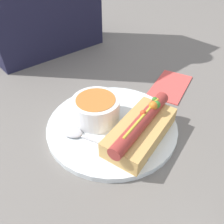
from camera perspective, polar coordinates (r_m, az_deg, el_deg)
name	(u,v)px	position (r m, az deg, el deg)	size (l,w,h in m)	color
ground_plane	(112,127)	(0.46, 0.00, -3.95)	(4.00, 4.00, 0.00)	slate
dinner_plate	(112,125)	(0.46, 0.00, -3.40)	(0.27, 0.27, 0.01)	white
hot_dog	(141,129)	(0.41, 7.61, -4.32)	(0.18, 0.11, 0.06)	tan
soup_bowl	(96,108)	(0.45, -4.17, 0.96)	(0.10, 0.10, 0.05)	white
spoon	(82,136)	(0.42, -7.83, -6.12)	(0.09, 0.17, 0.01)	#B7B7BC
napkin	(170,85)	(0.60, 15.01, 6.74)	(0.17, 0.12, 0.01)	#E04C47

